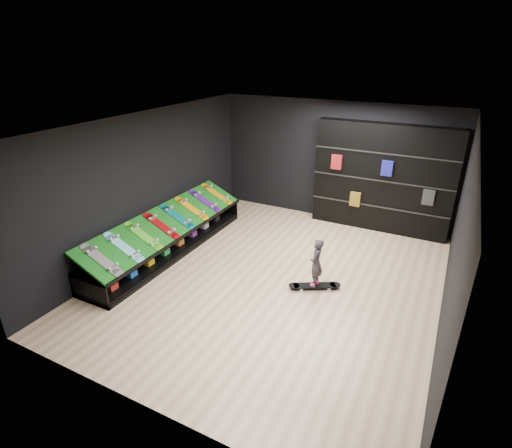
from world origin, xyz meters
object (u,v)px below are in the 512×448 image
at_px(floor_skateboard, 315,287).
at_px(child, 316,272).
at_px(back_shelving, 382,179).
at_px(display_rack, 169,241).

height_order(floor_skateboard, child, child).
bearing_deg(back_shelving, floor_skateboard, -97.81).
xyz_separation_m(back_shelving, floor_skateboard, (-0.45, -3.29, -1.25)).
relative_size(display_rack, child, 7.94).
xyz_separation_m(floor_skateboard, child, (0.00, 0.00, 0.33)).
height_order(display_rack, back_shelving, back_shelving).
bearing_deg(child, floor_skateboard, 0.00).
relative_size(display_rack, floor_skateboard, 4.59).
height_order(back_shelving, floor_skateboard, back_shelving).
bearing_deg(display_rack, back_shelving, 40.92).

